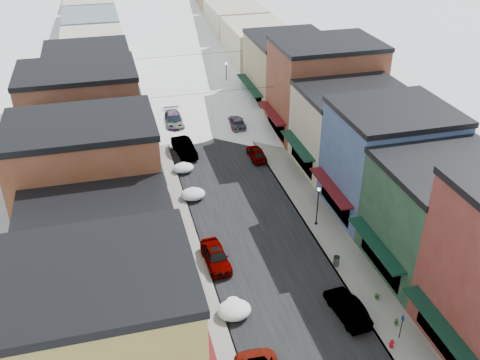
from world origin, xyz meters
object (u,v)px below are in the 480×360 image
streetlamp_near (318,201)px  car_dark_hatch (184,148)px  car_silver_sedan (216,256)px  car_green_sedan (347,308)px  fire_hydrant (392,344)px  trash_can (336,261)px

streetlamp_near → car_dark_hatch: bearing=118.5°
car_silver_sedan → streetlamp_near: streetlamp_near is taller
car_silver_sedan → car_green_sedan: (8.08, -8.35, -0.03)m
car_dark_hatch → fire_hydrant: (8.92, -32.56, -0.38)m
fire_hydrant → streetlamp_near: bearing=88.1°
trash_can → car_silver_sedan: bearing=163.0°
car_silver_sedan → fire_hydrant: car_silver_sedan is taller
car_dark_hatch → trash_can: 25.01m
trash_can → fire_hydrant: bearing=-89.2°
car_green_sedan → trash_can: size_ratio=5.11×
trash_can → streetlamp_near: 6.43m
car_green_sedan → fire_hydrant: 4.08m
car_green_sedan → fire_hydrant: size_ratio=6.64×
car_dark_hatch → streetlamp_near: bearing=-69.3°
car_dark_hatch → trash_can: car_dark_hatch is taller
car_green_sedan → fire_hydrant: (1.64, -3.72, -0.29)m
fire_hydrant → trash_can: size_ratio=0.77×
trash_can → car_green_sedan: bearing=-105.5°
car_dark_hatch → streetlamp_near: (9.43, -17.35, 1.77)m
car_dark_hatch → streetlamp_near: 19.82m
car_dark_hatch → car_green_sedan: (7.28, -28.84, -0.09)m
car_dark_hatch → car_green_sedan: size_ratio=1.12×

